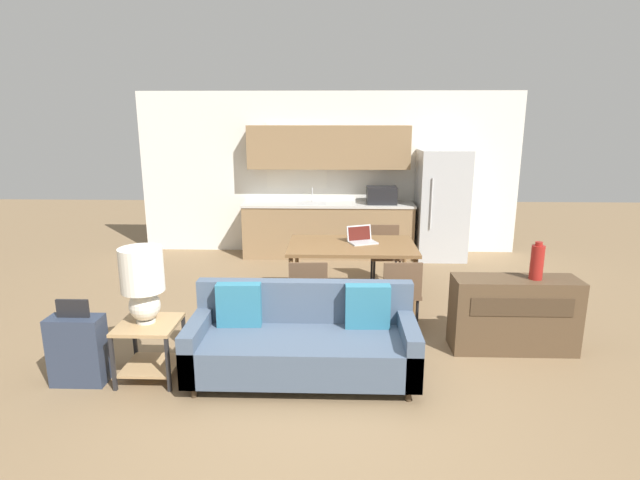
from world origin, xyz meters
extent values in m
plane|color=#7F6647|center=(0.00, 0.00, 0.00)|extent=(20.00, 20.00, 0.00)
cube|color=silver|center=(0.00, 4.63, 1.35)|extent=(6.40, 0.06, 2.70)
cube|color=white|center=(-0.54, 4.59, 1.65)|extent=(1.02, 0.01, 1.10)
cube|color=#8E704C|center=(0.00, 4.29, 0.43)|extent=(2.79, 0.62, 0.86)
cube|color=silver|center=(0.00, 4.29, 0.88)|extent=(2.82, 0.65, 0.04)
cube|color=#B2B5B7|center=(-0.27, 4.24, 0.90)|extent=(0.48, 0.36, 0.01)
cylinder|color=#B7BABC|center=(-0.27, 4.41, 1.02)|extent=(0.02, 0.02, 0.24)
cube|color=#8E704C|center=(0.00, 4.43, 1.80)|extent=(2.65, 0.34, 0.70)
cube|color=black|center=(0.87, 4.24, 1.04)|extent=(0.48, 0.36, 0.28)
cube|color=#B7BABC|center=(1.85, 4.22, 0.89)|extent=(0.78, 0.72, 1.77)
cylinder|color=silver|center=(1.61, 3.84, 0.98)|extent=(0.02, 0.02, 0.80)
cube|color=brown|center=(0.32, 1.99, 0.76)|extent=(1.53, 0.99, 0.04)
cylinder|color=brown|center=(-0.38, 1.56, 0.37)|extent=(0.05, 0.05, 0.74)
cylinder|color=brown|center=(1.03, 1.56, 0.37)|extent=(0.05, 0.05, 0.74)
cylinder|color=brown|center=(-0.38, 2.42, 0.37)|extent=(0.05, 0.05, 0.74)
cylinder|color=brown|center=(1.03, 2.42, 0.37)|extent=(0.05, 0.05, 0.74)
cylinder|color=#3D2D1E|center=(-1.05, -0.17, 0.05)|extent=(0.05, 0.05, 0.10)
cylinder|color=#3D2D1E|center=(0.73, -0.17, 0.05)|extent=(0.05, 0.05, 0.10)
cylinder|color=#3D2D1E|center=(-1.05, 0.47, 0.05)|extent=(0.05, 0.05, 0.10)
cylinder|color=#3D2D1E|center=(0.73, 0.47, 0.05)|extent=(0.05, 0.05, 0.10)
cube|color=#47566B|center=(-0.16, 0.15, 0.26)|extent=(1.98, 0.80, 0.32)
cube|color=#47566B|center=(-0.16, 0.48, 0.46)|extent=(1.98, 0.14, 0.71)
cube|color=#47566B|center=(-1.08, 0.15, 0.33)|extent=(0.14, 0.80, 0.46)
cube|color=#47566B|center=(0.76, 0.15, 0.33)|extent=(0.14, 0.80, 0.46)
cube|color=teal|center=(-0.74, 0.35, 0.62)|extent=(0.41, 0.14, 0.40)
cube|color=teal|center=(0.42, 0.35, 0.62)|extent=(0.40, 0.13, 0.40)
cube|color=tan|center=(-1.51, 0.15, 0.51)|extent=(0.51, 0.51, 0.03)
cube|color=tan|center=(-1.51, 0.15, 0.11)|extent=(0.46, 0.46, 0.02)
cube|color=#232326|center=(-1.75, -0.08, 0.25)|extent=(0.03, 0.03, 0.49)
cube|color=#232326|center=(-1.28, -0.08, 0.25)|extent=(0.03, 0.03, 0.49)
cube|color=#232326|center=(-1.75, 0.39, 0.25)|extent=(0.03, 0.03, 0.49)
cube|color=#232326|center=(-1.28, 0.39, 0.25)|extent=(0.03, 0.03, 0.49)
cylinder|color=silver|center=(-1.54, 0.18, 0.53)|extent=(0.16, 0.16, 0.02)
sphere|color=silver|center=(-1.54, 0.18, 0.67)|extent=(0.27, 0.27, 0.27)
cylinder|color=white|center=(-1.54, 0.18, 1.00)|extent=(0.37, 0.37, 0.38)
cube|color=brown|center=(1.90, 0.82, 0.37)|extent=(1.21, 0.39, 0.75)
cube|color=#413020|center=(1.90, 0.62, 0.52)|extent=(0.97, 0.01, 0.18)
cylinder|color=maroon|center=(2.06, 0.81, 0.91)|extent=(0.12, 0.12, 0.33)
cylinder|color=maroon|center=(2.06, 0.81, 1.10)|extent=(0.07, 0.07, 0.04)
cube|color=brown|center=(0.81, 2.73, 0.44)|extent=(0.43, 0.43, 0.04)
cube|color=brown|center=(0.81, 2.92, 0.64)|extent=(0.40, 0.04, 0.37)
cylinder|color=black|center=(0.65, 2.55, 0.21)|extent=(0.03, 0.03, 0.42)
cylinder|color=black|center=(0.99, 2.56, 0.21)|extent=(0.03, 0.03, 0.42)
cylinder|color=black|center=(0.64, 2.89, 0.21)|extent=(0.03, 0.03, 0.42)
cylinder|color=black|center=(0.98, 2.90, 0.21)|extent=(0.03, 0.03, 0.42)
cube|color=brown|center=(-0.17, 1.23, 0.44)|extent=(0.44, 0.44, 0.04)
cube|color=brown|center=(-0.15, 1.03, 0.64)|extent=(0.40, 0.05, 0.37)
cylinder|color=black|center=(0.00, 1.41, 0.21)|extent=(0.03, 0.03, 0.42)
cylinder|color=black|center=(-0.34, 1.39, 0.21)|extent=(0.03, 0.03, 0.42)
cylinder|color=black|center=(0.01, 1.07, 0.21)|extent=(0.03, 0.03, 0.42)
cylinder|color=black|center=(-0.33, 1.05, 0.21)|extent=(0.03, 0.03, 0.42)
cube|color=brown|center=(0.81, 1.25, 0.44)|extent=(0.44, 0.44, 0.04)
cube|color=brown|center=(0.82, 1.06, 0.64)|extent=(0.40, 0.05, 0.37)
cylinder|color=black|center=(0.97, 1.43, 0.21)|extent=(0.03, 0.03, 0.42)
cylinder|color=black|center=(0.63, 1.41, 0.21)|extent=(0.03, 0.03, 0.42)
cylinder|color=black|center=(0.99, 1.09, 0.21)|extent=(0.03, 0.03, 0.42)
cylinder|color=black|center=(0.65, 1.07, 0.21)|extent=(0.03, 0.03, 0.42)
cube|color=#B7BABC|center=(0.46, 2.05, 0.79)|extent=(0.38, 0.32, 0.02)
cube|color=#B7BABC|center=(0.42, 2.16, 0.88)|extent=(0.32, 0.17, 0.20)
cube|color=#4C1914|center=(0.42, 2.15, 0.88)|extent=(0.28, 0.14, 0.17)
cube|color=#2D384C|center=(-2.10, 0.03, 0.31)|extent=(0.46, 0.22, 0.61)
cube|color=black|center=(-2.10, 0.03, 0.69)|extent=(0.28, 0.02, 0.16)
camera|label=1|loc=(0.12, -3.86, 2.26)|focal=28.00mm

